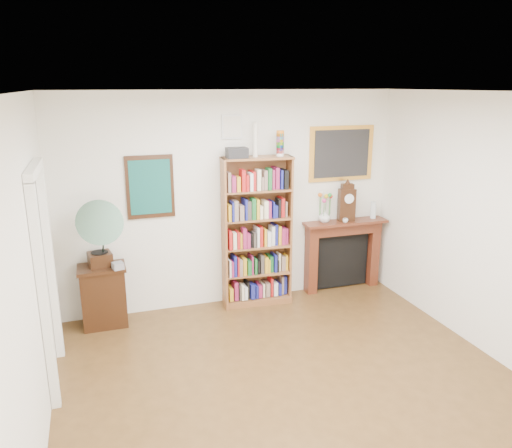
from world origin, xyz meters
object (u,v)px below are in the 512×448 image
at_px(bookshelf, 257,224).
at_px(teacup, 345,221).
at_px(bottle_left, 373,210).
at_px(cd_stack, 118,266).
at_px(gramophone, 97,230).
at_px(flower_vase, 325,216).
at_px(mantel_clock, 347,203).
at_px(bottle_right, 374,212).
at_px(side_cabinet, 104,296).
at_px(fireplace, 342,249).

relative_size(bookshelf, teacup, 29.84).
height_order(teacup, bottle_left, bottle_left).
bearing_deg(bookshelf, cd_stack, -168.84).
height_order(gramophone, flower_vase, gramophone).
xyz_separation_m(mantel_clock, teacup, (-0.06, -0.09, -0.22)).
bearing_deg(bottle_right, side_cabinet, -178.74).
xyz_separation_m(gramophone, flower_vase, (3.00, 0.22, -0.14)).
xyz_separation_m(gramophone, mantel_clock, (3.32, 0.20, 0.02)).
bearing_deg(fireplace, bottle_right, -5.05).
bearing_deg(fireplace, flower_vase, -175.12).
relative_size(gramophone, mantel_clock, 1.64).
distance_m(cd_stack, mantel_clock, 3.17).
xyz_separation_m(fireplace, bottle_right, (0.45, -0.05, 0.53)).
relative_size(side_cabinet, mantel_clock, 1.45).
distance_m(side_cabinet, mantel_clock, 3.43).
bearing_deg(side_cabinet, bottle_left, 1.50).
distance_m(side_cabinet, gramophone, 0.87).
distance_m(side_cabinet, cd_stack, 0.49).
bearing_deg(gramophone, bottle_left, -6.11).
height_order(bookshelf, side_cabinet, bookshelf).
distance_m(flower_vase, teacup, 0.29).
xyz_separation_m(fireplace, bottle_left, (0.44, -0.03, 0.55)).
bearing_deg(fireplace, mantel_clock, -72.31).
distance_m(bookshelf, mantel_clock, 1.34).
height_order(cd_stack, bottle_left, bottle_left).
bearing_deg(fireplace, teacup, -107.64).
distance_m(side_cabinet, fireplace, 3.31).
bearing_deg(teacup, mantel_clock, 57.26).
xyz_separation_m(cd_stack, bottle_right, (3.56, 0.23, 0.32)).
relative_size(bookshelf, fireplace, 1.88).
xyz_separation_m(bookshelf, cd_stack, (-1.79, -0.19, -0.31)).
height_order(side_cabinet, cd_stack, cd_stack).
height_order(cd_stack, flower_vase, flower_vase).
xyz_separation_m(fireplace, cd_stack, (-3.11, -0.28, 0.21)).
xyz_separation_m(flower_vase, teacup, (0.27, -0.11, -0.05)).
bearing_deg(bottle_left, mantel_clock, -179.18).
xyz_separation_m(bookshelf, bottle_right, (1.77, 0.04, 0.01)).
xyz_separation_m(bookshelf, teacup, (1.28, -0.04, -0.06)).
bearing_deg(bottle_right, fireplace, 173.72).
relative_size(bookshelf, mantel_clock, 4.35).
xyz_separation_m(cd_stack, teacup, (3.07, 0.16, 0.25)).
height_order(side_cabinet, bottle_right, bottle_right).
xyz_separation_m(teacup, bottle_left, (0.48, 0.09, 0.09)).
bearing_deg(teacup, bookshelf, 178.42).
bearing_deg(bottle_left, fireplace, 175.48).
height_order(cd_stack, teacup, teacup).
height_order(gramophone, cd_stack, gramophone).
relative_size(bottle_left, bottle_right, 1.20).
xyz_separation_m(mantel_clock, bottle_left, (0.43, 0.01, -0.13)).
relative_size(cd_stack, mantel_clock, 0.23).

